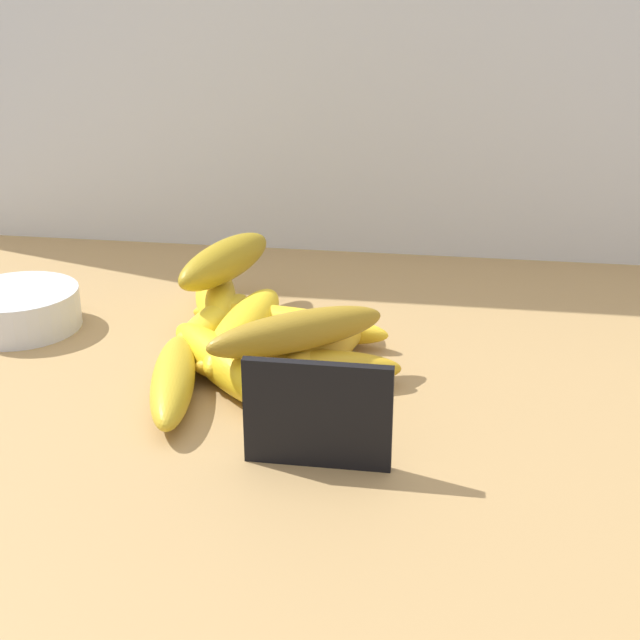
# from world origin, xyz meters

# --- Properties ---
(counter_top) EXTENTS (1.10, 0.76, 0.03)m
(counter_top) POSITION_xyz_m (0.00, 0.00, 0.01)
(counter_top) COLOR #A38150
(counter_top) RESTS_ON ground
(chalkboard_sign) EXTENTS (0.11, 0.02, 0.08)m
(chalkboard_sign) POSITION_xyz_m (0.04, -0.14, 0.07)
(chalkboard_sign) COLOR black
(chalkboard_sign) RESTS_ON counter_top
(fruit_bowl) EXTENTS (0.12, 0.12, 0.04)m
(fruit_bowl) POSITION_xyz_m (-0.30, 0.07, 0.05)
(fruit_bowl) COLOR silver
(fruit_bowl) RESTS_ON counter_top
(banana_0) EXTENTS (0.09, 0.16, 0.04)m
(banana_0) POSITION_xyz_m (-0.12, 0.14, 0.05)
(banana_0) COLOR yellow
(banana_0) RESTS_ON counter_top
(banana_1) EXTENTS (0.21, 0.07, 0.03)m
(banana_1) POSITION_xyz_m (-0.03, 0.09, 0.05)
(banana_1) COLOR yellow
(banana_1) RESTS_ON counter_top
(banana_2) EXTENTS (0.19, 0.06, 0.04)m
(banana_2) POSITION_xyz_m (-0.00, -0.01, 0.05)
(banana_2) COLOR gold
(banana_2) RESTS_ON counter_top
(banana_3) EXTENTS (0.15, 0.17, 0.04)m
(banana_3) POSITION_xyz_m (-0.07, -0.02, 0.05)
(banana_3) COLOR yellow
(banana_3) RESTS_ON counter_top
(banana_4) EXTENTS (0.07, 0.17, 0.04)m
(banana_4) POSITION_xyz_m (-0.10, -0.05, 0.05)
(banana_4) COLOR gold
(banana_4) RESTS_ON counter_top
(banana_5) EXTENTS (0.06, 0.15, 0.03)m
(banana_5) POSITION_xyz_m (-0.10, 0.08, 0.05)
(banana_5) COLOR yellow
(banana_5) RESTS_ON counter_top
(banana_6) EXTENTS (0.06, 0.20, 0.04)m
(banana_6) POSITION_xyz_m (-0.06, 0.05, 0.05)
(banana_6) COLOR yellow
(banana_6) RESTS_ON counter_top
(banana_7) EXTENTS (0.09, 0.18, 0.04)m
(banana_7) POSITION_xyz_m (0.02, 0.03, 0.05)
(banana_7) COLOR gold
(banana_7) RESTS_ON counter_top
(banana_8) EXTENTS (0.16, 0.13, 0.04)m
(banana_8) POSITION_xyz_m (0.00, -0.01, 0.08)
(banana_8) COLOR olive
(banana_8) RESTS_ON banana_2
(banana_9) EXTENTS (0.09, 0.17, 0.04)m
(banana_9) POSITION_xyz_m (-0.10, 0.13, 0.09)
(banana_9) COLOR #A1831B
(banana_9) RESTS_ON banana_0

